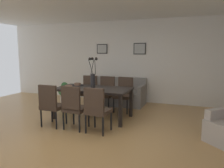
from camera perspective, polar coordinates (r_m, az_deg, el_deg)
ground_plane at (r=4.46m, az=-7.48°, el=-12.81°), size 9.00×9.00×0.00m
back_wall_panel at (r=7.20m, az=4.57°, el=5.87°), size 9.00×0.10×2.60m
dining_table at (r=5.35m, az=-4.96°, el=-1.81°), size 1.80×0.96×0.74m
dining_chair_near_left at (r=4.90m, az=-15.44°, el=-4.85°), size 0.44×0.44×0.92m
dining_chair_near_right at (r=6.39m, az=-5.98°, el=-1.57°), size 0.47×0.47×0.92m
dining_chair_far_left at (r=4.61m, az=-9.81°, el=-5.48°), size 0.46×0.46×0.92m
dining_chair_far_right at (r=6.17m, az=-1.58°, el=-1.89°), size 0.45×0.45×0.92m
dining_chair_mid_left at (r=4.36m, az=-3.97°, el=-6.17°), size 0.46×0.46×0.92m
dining_chair_mid_right at (r=5.98m, az=3.15°, el=-2.22°), size 0.47×0.47×0.92m
centerpiece_vase at (r=5.30m, az=-4.99°, el=2.01°), size 0.21×0.23×0.73m
placemat_near_left at (r=5.40m, az=-11.13°, el=-0.99°), size 0.32×0.32×0.01m
bowl_near_left at (r=5.40m, az=-11.14°, el=-0.60°), size 0.17×0.17×0.07m
placemat_near_right at (r=5.77m, az=-8.90°, el=-0.35°), size 0.32×0.32×0.01m
bowl_near_right at (r=5.77m, az=-8.91°, el=0.01°), size 0.17×0.17×0.07m
sofa at (r=6.87m, az=1.06°, el=-2.79°), size 1.77×0.84×0.80m
framed_picture_left at (r=7.44m, az=-2.58°, el=9.06°), size 0.37×0.03×0.31m
framed_picture_center at (r=7.04m, az=7.17°, el=9.05°), size 0.39×0.03×0.36m
potted_plant at (r=7.08m, az=-12.29°, el=-1.89°), size 0.36×0.36×0.67m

